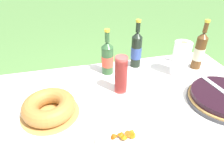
{
  "coord_description": "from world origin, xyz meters",
  "views": [
    {
      "loc": [
        -0.17,
        -0.8,
        1.39
      ],
      "look_at": [
        0.06,
        0.12,
        0.74
      ],
      "focal_mm": 32.0,
      "sensor_mm": 36.0,
      "label": 1
    }
  ],
  "objects": [
    {
      "name": "cup_stack",
      "position": [
        0.11,
        0.12,
        0.79
      ],
      "size": [
        0.07,
        0.07,
        0.23
      ],
      "color": "#E04C47",
      "rests_on": "tablecloth"
    },
    {
      "name": "snack_plate_right",
      "position": [
        0.01,
        -0.23,
        0.69
      ],
      "size": [
        0.23,
        0.23,
        0.05
      ],
      "color": "white",
      "rests_on": "tablecloth"
    },
    {
      "name": "tablecloth",
      "position": [
        0.0,
        0.0,
        0.66
      ],
      "size": [
        1.83,
        0.97,
        0.1
      ],
      "color": "white",
      "rests_on": "garden_table"
    },
    {
      "name": "paper_towel_roll",
      "position": [
        0.54,
        0.22,
        0.79
      ],
      "size": [
        0.11,
        0.11,
        0.23
      ],
      "color": "white",
      "rests_on": "tablecloth"
    },
    {
      "name": "cider_bottle_amber",
      "position": [
        0.71,
        0.26,
        0.81
      ],
      "size": [
        0.07,
        0.07,
        0.34
      ],
      "color": "brown",
      "rests_on": "tablecloth"
    },
    {
      "name": "berry_tart",
      "position": [
        0.64,
        -0.12,
        0.7
      ],
      "size": [
        0.39,
        0.39,
        0.06
      ],
      "color": "#38383D",
      "rests_on": "tablecloth"
    },
    {
      "name": "juice_bottle_red",
      "position": [
        0.3,
        0.39,
        0.8
      ],
      "size": [
        0.07,
        0.07,
        0.33
      ],
      "color": "black",
      "rests_on": "tablecloth"
    },
    {
      "name": "bundt_cake",
      "position": [
        -0.29,
        0.02,
        0.72
      ],
      "size": [
        0.3,
        0.3,
        0.09
      ],
      "color": "tan",
      "rests_on": "tablecloth"
    },
    {
      "name": "cider_bottle_green",
      "position": [
        0.08,
        0.34,
        0.79
      ],
      "size": [
        0.08,
        0.08,
        0.3
      ],
      "color": "#2D562D",
      "rests_on": "tablecloth"
    },
    {
      "name": "garden_table",
      "position": [
        0.0,
        0.0,
        0.61
      ],
      "size": [
        1.82,
        0.96,
        0.67
      ],
      "color": "brown",
      "rests_on": "ground_plane"
    }
  ]
}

